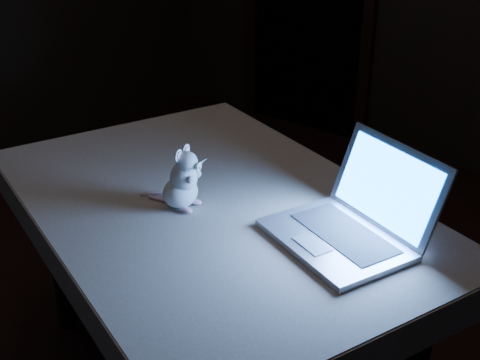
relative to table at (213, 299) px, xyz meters
The scene contains 4 objects.
table is the anchor object (origin of this frame).
tablecloth 0.36m from the table, 11.98° to the right, with size 1.60×1.07×0.12m, color beige, non-canonical shape.
laptop 0.71m from the table, ahead, with size 0.41×0.36×0.28m, color #A9A8AE, non-canonical shape.
plush_mouse 0.52m from the table, 119.45° to the right, with size 0.15×0.15×0.21m, color silver, non-canonical shape.
Camera 1 is at (1.34, -1.40, 1.82)m, focal length 48.00 mm.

